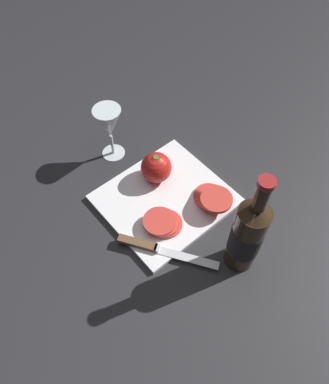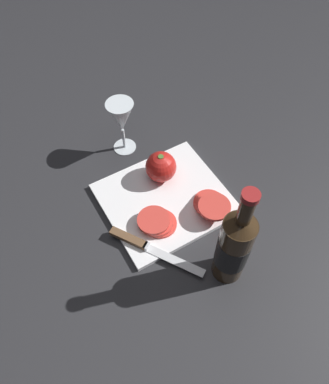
{
  "view_description": "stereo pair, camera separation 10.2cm",
  "coord_description": "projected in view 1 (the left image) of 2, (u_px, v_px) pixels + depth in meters",
  "views": [
    {
      "loc": [
        -0.38,
        -0.48,
        0.88
      ],
      "look_at": [
        -0.0,
        -0.03,
        0.04
      ],
      "focal_mm": 35.0,
      "sensor_mm": 36.0,
      "label": 1
    },
    {
      "loc": [
        -0.3,
        -0.54,
        0.88
      ],
      "look_at": [
        -0.0,
        -0.03,
        0.04
      ],
      "focal_mm": 35.0,
      "sensor_mm": 36.0,
      "label": 2
    }
  ],
  "objects": [
    {
      "name": "cutting_board",
      "position": [
        164.0,
        200.0,
        1.05
      ],
      "size": [
        0.33,
        0.3,
        0.01
      ],
      "color": "white",
      "rests_on": "ground_plane"
    },
    {
      "name": "ground_plane",
      "position": [
        158.0,
        193.0,
        1.07
      ],
      "size": [
        3.0,
        3.0,
        0.0
      ],
      "primitive_type": "plane",
      "color": "#28282B"
    },
    {
      "name": "tomato_slice_stack_near",
      "position": [
        163.0,
        223.0,
        0.98
      ],
      "size": [
        0.1,
        0.1,
        0.03
      ],
      "color": "#D63D33",
      "rests_on": "cutting_board"
    },
    {
      "name": "wine_bottle",
      "position": [
        247.0,
        235.0,
        0.85
      ],
      "size": [
        0.08,
        0.08,
        0.33
      ],
      "color": "#332314",
      "rests_on": "ground_plane"
    },
    {
      "name": "tomato_slice_stack_far",
      "position": [
        213.0,
        198.0,
        1.02
      ],
      "size": [
        0.1,
        0.12,
        0.04
      ],
      "color": "#D63D33",
      "rests_on": "cutting_board"
    },
    {
      "name": "knife",
      "position": [
        148.0,
        246.0,
        0.95
      ],
      "size": [
        0.16,
        0.23,
        0.01
      ],
      "rotation": [
        0.0,
        0.0,
        5.29
      ],
      "color": "silver",
      "rests_on": "cutting_board"
    },
    {
      "name": "whole_tomato",
      "position": [
        156.0,
        168.0,
        1.05
      ],
      "size": [
        0.09,
        0.09,
        0.09
      ],
      "color": "red",
      "rests_on": "cutting_board"
    },
    {
      "name": "wine_glass",
      "position": [
        109.0,
        125.0,
        1.06
      ],
      "size": [
        0.08,
        0.08,
        0.18
      ],
      "color": "silver",
      "rests_on": "ground_plane"
    }
  ]
}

